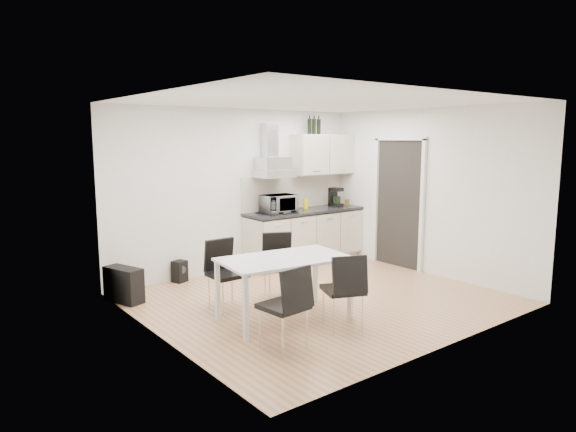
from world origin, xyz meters
The scene contains 15 objects.
ground centered at (0.00, 0.00, 0.00)m, with size 4.50×4.50×0.00m, color tan.
wall_back centered at (0.00, 2.00, 1.30)m, with size 4.50×0.10×2.60m, color white.
wall_front centered at (0.00, -2.00, 1.30)m, with size 4.50×0.10×2.60m, color white.
wall_left centered at (-2.25, 0.00, 1.30)m, with size 0.10×4.00×2.60m, color white.
wall_right centered at (2.25, 0.00, 1.30)m, with size 0.10×4.00×2.60m, color white.
ceiling centered at (0.00, 0.00, 2.60)m, with size 4.50×4.50×0.00m, color white.
doorway centered at (2.21, 0.55, 1.05)m, with size 0.08×1.04×2.10m, color white.
kitchenette centered at (1.19, 1.73, 0.83)m, with size 2.22×0.64×2.52m.
dining_table centered at (-0.83, -0.32, 0.68)m, with size 1.58×1.02×0.75m.
chair_far_left centered at (-1.19, 0.39, 0.44)m, with size 0.44×0.50×0.88m, color black, non-canonical shape.
chair_far_right centered at (-0.42, 0.32, 0.44)m, with size 0.44×0.50×0.88m, color black, non-canonical shape.
chair_near_left centered at (-1.37, -1.01, 0.44)m, with size 0.44×0.50×0.88m, color black, non-canonical shape.
chair_near_right centered at (-0.49, -0.97, 0.44)m, with size 0.44×0.50×0.88m, color black, non-canonical shape.
guitar_amp centered at (-2.11, 1.48, 0.23)m, with size 0.41×0.60×0.46m.
floor_speaker centered at (-1.11, 1.90, 0.16)m, with size 0.19×0.17×0.32m, color black.
Camera 1 is at (-4.40, -5.00, 2.15)m, focal length 32.00 mm.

